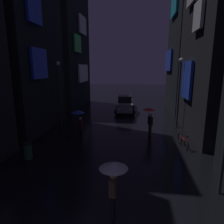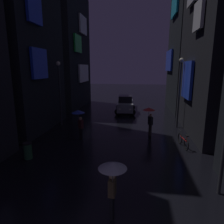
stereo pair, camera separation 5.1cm
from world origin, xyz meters
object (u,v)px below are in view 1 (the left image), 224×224
(car_distant, at_px, (125,104))
(streetlamp_right_far, at_px, (179,85))
(pedestrian_foreground_right_clear, at_px, (113,175))
(streetlamp_left_far, at_px, (59,86))
(pedestrian_near_crossing_blue, at_px, (79,117))
(trash_bin, at_px, (28,151))
(bicycle_parked_at_storefront, at_px, (183,141))
(pedestrian_foreground_left_red, at_px, (149,114))

(car_distant, distance_m, streetlamp_right_far, 7.58)
(pedestrian_foreground_right_clear, distance_m, streetlamp_left_far, 12.32)
(pedestrian_foreground_right_clear, relative_size, car_distant, 0.50)
(pedestrian_near_crossing_blue, height_order, streetlamp_right_far, streetlamp_right_far)
(pedestrian_foreground_right_clear, distance_m, trash_bin, 6.69)
(bicycle_parked_at_storefront, bearing_deg, streetlamp_right_far, 84.84)
(pedestrian_near_crossing_blue, distance_m, streetlamp_left_far, 4.64)
(car_distant, distance_m, streetlamp_left_far, 8.30)
(pedestrian_foreground_left_red, relative_size, car_distant, 0.50)
(streetlamp_right_far, relative_size, streetlamp_left_far, 1.04)
(pedestrian_foreground_right_clear, xyz_separation_m, car_distant, (-0.71, 16.58, -0.74))
(car_distant, bearing_deg, pedestrian_foreground_right_clear, -87.56)
(pedestrian_foreground_left_red, height_order, streetlamp_right_far, streetlamp_right_far)
(streetlamp_left_far, relative_size, trash_bin, 5.90)
(bicycle_parked_at_storefront, distance_m, trash_bin, 9.37)
(car_distant, height_order, streetlamp_right_far, streetlamp_right_far)
(car_distant, xyz_separation_m, trash_bin, (-4.55, -12.60, -0.46))
(pedestrian_foreground_left_red, distance_m, bicycle_parked_at_storefront, 3.13)
(pedestrian_foreground_left_red, relative_size, bicycle_parked_at_storefront, 1.17)
(trash_bin, bearing_deg, pedestrian_foreground_left_red, 35.51)
(streetlamp_left_far, distance_m, trash_bin, 7.34)
(car_distant, bearing_deg, pedestrian_near_crossing_blue, -105.49)
(pedestrian_near_crossing_blue, xyz_separation_m, car_distant, (2.58, 9.30, -0.74))
(bicycle_parked_at_storefront, height_order, car_distant, car_distant)
(pedestrian_foreground_right_clear, bearing_deg, streetlamp_right_far, 70.27)
(pedestrian_foreground_right_clear, height_order, pedestrian_near_crossing_blue, same)
(car_distant, relative_size, streetlamp_left_far, 0.77)
(bicycle_parked_at_storefront, height_order, streetlamp_left_far, streetlamp_left_far)
(pedestrian_foreground_left_red, height_order, streetlamp_left_far, streetlamp_left_far)
(streetlamp_right_far, bearing_deg, pedestrian_foreground_left_red, -135.35)
(pedestrian_foreground_left_red, bearing_deg, streetlamp_right_far, 44.65)
(pedestrian_foreground_left_red, xyz_separation_m, pedestrian_near_crossing_blue, (-4.85, -1.56, 0.00))
(streetlamp_right_far, height_order, streetlamp_left_far, streetlamp_right_far)
(pedestrian_foreground_right_clear, height_order, car_distant, pedestrian_foreground_right_clear)
(pedestrian_near_crossing_blue, bearing_deg, bicycle_parked_at_storefront, -3.27)
(pedestrian_near_crossing_blue, relative_size, streetlamp_left_far, 0.39)
(pedestrian_foreground_left_red, height_order, car_distant, pedestrian_foreground_left_red)
(pedestrian_foreground_right_clear, distance_m, car_distant, 16.61)
(pedestrian_foreground_right_clear, bearing_deg, pedestrian_foreground_left_red, 79.93)
(car_distant, relative_size, trash_bin, 4.54)
(pedestrian_foreground_right_clear, xyz_separation_m, bicycle_parked_at_storefront, (3.65, 6.88, -1.28))
(pedestrian_foreground_left_red, xyz_separation_m, pedestrian_foreground_right_clear, (-1.57, -8.84, 0.00))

